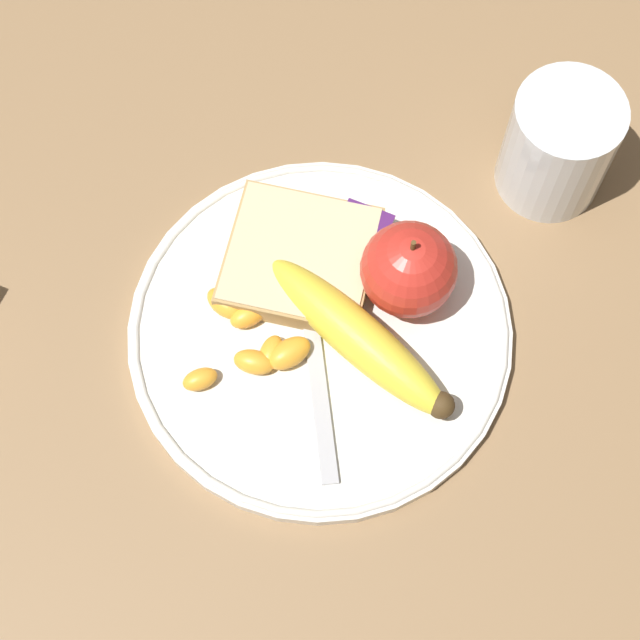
{
  "coord_description": "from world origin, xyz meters",
  "views": [
    {
      "loc": [
        -0.11,
        0.26,
        0.75
      ],
      "look_at": [
        0.0,
        0.0,
        0.03
      ],
      "focal_mm": 60.0,
      "sensor_mm": 36.0,
      "label": 1
    }
  ],
  "objects_px": {
    "banana": "(361,335)",
    "fork": "(312,337)",
    "apple": "(409,270)",
    "juice_glass": "(558,147)",
    "bread_slice": "(300,259)",
    "plate": "(320,332)",
    "jam_packet": "(363,230)"
  },
  "relations": [
    {
      "from": "juice_glass",
      "to": "banana",
      "type": "bearing_deg",
      "value": 67.47
    },
    {
      "from": "plate",
      "to": "jam_packet",
      "type": "bearing_deg",
      "value": -89.49
    },
    {
      "from": "bread_slice",
      "to": "plate",
      "type": "bearing_deg",
      "value": 129.08
    },
    {
      "from": "apple",
      "to": "plate",
      "type": "bearing_deg",
      "value": 50.58
    },
    {
      "from": "plate",
      "to": "fork",
      "type": "relative_size",
      "value": 1.66
    },
    {
      "from": "plate",
      "to": "juice_glass",
      "type": "xyz_separation_m",
      "value": [
        -0.11,
        -0.2,
        0.04
      ]
    },
    {
      "from": "bread_slice",
      "to": "fork",
      "type": "xyz_separation_m",
      "value": [
        -0.03,
        0.05,
        -0.01
      ]
    },
    {
      "from": "apple",
      "to": "jam_packet",
      "type": "bearing_deg",
      "value": -31.41
    },
    {
      "from": "plate",
      "to": "juice_glass",
      "type": "height_order",
      "value": "juice_glass"
    },
    {
      "from": "juice_glass",
      "to": "apple",
      "type": "height_order",
      "value": "juice_glass"
    },
    {
      "from": "apple",
      "to": "banana",
      "type": "distance_m",
      "value": 0.06
    },
    {
      "from": "apple",
      "to": "fork",
      "type": "relative_size",
      "value": 0.47
    },
    {
      "from": "juice_glass",
      "to": "apple",
      "type": "bearing_deg",
      "value": 64.76
    },
    {
      "from": "juice_glass",
      "to": "banana",
      "type": "height_order",
      "value": "juice_glass"
    },
    {
      "from": "juice_glass",
      "to": "jam_packet",
      "type": "bearing_deg",
      "value": 44.85
    },
    {
      "from": "bread_slice",
      "to": "apple",
      "type": "bearing_deg",
      "value": -170.93
    },
    {
      "from": "banana",
      "to": "bread_slice",
      "type": "distance_m",
      "value": 0.08
    },
    {
      "from": "apple",
      "to": "banana",
      "type": "xyz_separation_m",
      "value": [
        0.01,
        0.05,
        -0.02
      ]
    },
    {
      "from": "plate",
      "to": "apple",
      "type": "height_order",
      "value": "apple"
    },
    {
      "from": "banana",
      "to": "fork",
      "type": "xyz_separation_m",
      "value": [
        0.03,
        0.01,
        -0.02
      ]
    },
    {
      "from": "apple",
      "to": "juice_glass",
      "type": "bearing_deg",
      "value": -115.24
    },
    {
      "from": "apple",
      "to": "bread_slice",
      "type": "xyz_separation_m",
      "value": [
        0.08,
        0.01,
        -0.02
      ]
    },
    {
      "from": "plate",
      "to": "apple",
      "type": "xyz_separation_m",
      "value": [
        -0.05,
        -0.06,
        0.04
      ]
    },
    {
      "from": "fork",
      "to": "bread_slice",
      "type": "bearing_deg",
      "value": 2.25
    },
    {
      "from": "juice_glass",
      "to": "fork",
      "type": "height_order",
      "value": "juice_glass"
    },
    {
      "from": "banana",
      "to": "jam_packet",
      "type": "bearing_deg",
      "value": -68.77
    },
    {
      "from": "plate",
      "to": "apple",
      "type": "relative_size",
      "value": 3.57
    },
    {
      "from": "bread_slice",
      "to": "fork",
      "type": "bearing_deg",
      "value": 122.29
    },
    {
      "from": "juice_glass",
      "to": "banana",
      "type": "relative_size",
      "value": 0.56
    },
    {
      "from": "apple",
      "to": "bread_slice",
      "type": "height_order",
      "value": "apple"
    },
    {
      "from": "banana",
      "to": "plate",
      "type": "bearing_deg",
      "value": 2.86
    },
    {
      "from": "plate",
      "to": "fork",
      "type": "distance_m",
      "value": 0.01
    }
  ]
}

